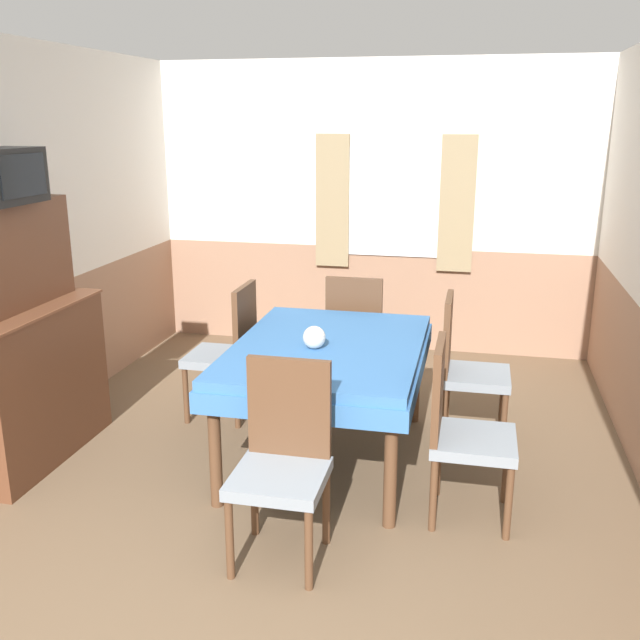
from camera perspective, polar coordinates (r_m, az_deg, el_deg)
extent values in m
cube|color=white|center=(6.53, 4.26, 13.02)|extent=(4.35, 0.05, 1.65)
cube|color=#9E755B|center=(6.72, 4.03, 1.88)|extent=(4.35, 0.05, 0.95)
cube|color=white|center=(6.50, 5.93, 9.33)|extent=(0.93, 0.01, 0.97)
cube|color=#998460|center=(6.57, 1.00, 9.48)|extent=(0.31, 0.03, 1.19)
cube|color=#998460|center=(6.44, 10.90, 9.07)|extent=(0.31, 0.03, 1.19)
cube|color=white|center=(5.12, -23.19, 11.02)|extent=(0.05, 4.92, 1.65)
cube|color=#9E755B|center=(5.36, -21.68, -2.90)|extent=(0.05, 4.92, 0.95)
cube|color=#386BA8|center=(4.37, 0.63, -2.31)|extent=(1.13, 1.56, 0.06)
cube|color=#386BA8|center=(4.40, 0.63, -3.42)|extent=(1.16, 1.59, 0.12)
cylinder|color=brown|center=(4.02, -8.40, -10.08)|extent=(0.07, 0.07, 0.71)
cylinder|color=brown|center=(3.80, 5.67, -11.54)|extent=(0.07, 0.07, 0.71)
cylinder|color=brown|center=(5.25, -2.97, -3.57)|extent=(0.07, 0.07, 0.71)
cylinder|color=brown|center=(5.09, 7.63, -4.34)|extent=(0.07, 0.07, 0.71)
cylinder|color=brown|center=(5.15, -10.67, -5.96)|extent=(0.04, 0.04, 0.41)
cylinder|color=brown|center=(5.47, -9.13, -4.54)|extent=(0.04, 0.04, 0.41)
cylinder|color=brown|center=(5.02, -6.65, -6.38)|extent=(0.04, 0.04, 0.41)
cylinder|color=brown|center=(5.35, -5.32, -4.88)|extent=(0.04, 0.04, 0.41)
cube|color=gray|center=(5.16, -8.04, -2.97)|extent=(0.44, 0.44, 0.06)
cube|color=brown|center=(5.01, -6.03, -0.08)|extent=(0.04, 0.42, 0.51)
cylinder|color=brown|center=(3.41, -0.91, -17.88)|extent=(0.04, 0.04, 0.41)
cylinder|color=brown|center=(3.50, -7.24, -17.00)|extent=(0.04, 0.04, 0.41)
cylinder|color=brown|center=(3.72, 0.50, -14.70)|extent=(0.04, 0.04, 0.41)
cylinder|color=brown|center=(3.81, -5.27, -14.01)|extent=(0.04, 0.04, 0.41)
cube|color=gray|center=(3.48, -3.29, -12.53)|extent=(0.44, 0.44, 0.06)
cube|color=brown|center=(3.53, -2.48, -6.98)|extent=(0.42, 0.04, 0.51)
cylinder|color=brown|center=(4.20, 14.68, -11.43)|extent=(0.04, 0.04, 0.41)
cylinder|color=brown|center=(3.87, 14.84, -13.98)|extent=(0.04, 0.04, 0.41)
cylinder|color=brown|center=(4.20, 9.41, -11.12)|extent=(0.04, 0.04, 0.41)
cylinder|color=brown|center=(3.87, 9.05, -13.65)|extent=(0.04, 0.04, 0.41)
cube|color=gray|center=(3.92, 12.20, -9.46)|extent=(0.44, 0.44, 0.06)
cube|color=brown|center=(3.82, 9.43, -5.42)|extent=(0.04, 0.42, 0.51)
cylinder|color=brown|center=(5.12, 14.37, -6.31)|extent=(0.04, 0.04, 0.41)
cylinder|color=brown|center=(4.77, 14.48, -8.01)|extent=(0.04, 0.04, 0.41)
cylinder|color=brown|center=(5.12, 10.10, -6.06)|extent=(0.04, 0.04, 0.41)
cylinder|color=brown|center=(4.77, 9.87, -7.74)|extent=(0.04, 0.04, 0.41)
cube|color=gray|center=(4.85, 12.37, -4.43)|extent=(0.44, 0.44, 0.06)
cube|color=brown|center=(4.77, 10.17, -1.09)|extent=(0.04, 0.42, 0.51)
cylinder|color=brown|center=(5.79, 1.46, -3.19)|extent=(0.04, 0.04, 0.41)
cylinder|color=brown|center=(5.73, 5.20, -3.45)|extent=(0.04, 0.04, 0.41)
cylinder|color=brown|center=(5.44, 0.69, -4.47)|extent=(0.04, 0.04, 0.41)
cylinder|color=brown|center=(5.38, 4.66, -4.76)|extent=(0.04, 0.04, 0.41)
cube|color=gray|center=(5.50, 3.04, -1.63)|extent=(0.44, 0.44, 0.06)
cube|color=brown|center=(5.23, 2.72, 0.69)|extent=(0.42, 0.04, 0.51)
cube|color=brown|center=(4.83, -22.28, -4.80)|extent=(0.44, 1.14, 0.98)
cube|color=brown|center=(4.70, -22.89, 0.71)|extent=(0.46, 1.16, 0.02)
cube|color=brown|center=(4.66, -23.88, 4.63)|extent=(0.24, 1.03, 0.64)
cube|color=black|center=(4.53, -24.14, 10.46)|extent=(0.28, 0.50, 0.32)
cube|color=black|center=(4.45, -22.63, 10.62)|extent=(0.01, 0.41, 0.24)
sphere|color=silver|center=(4.26, -0.47, -1.40)|extent=(0.14, 0.14, 0.14)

